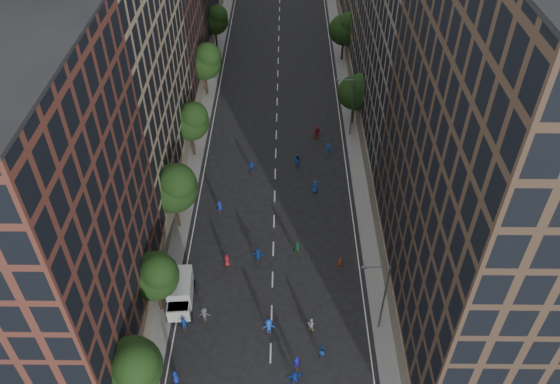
{
  "coord_description": "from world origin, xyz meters",
  "views": [
    {
      "loc": [
        1.18,
        -19.98,
        45.57
      ],
      "look_at": [
        0.69,
        30.04,
        2.0
      ],
      "focal_mm": 35.0,
      "sensor_mm": 36.0,
      "label": 1
    }
  ],
  "objects_px": {
    "cargo_van": "(180,293)",
    "skater_0": "(175,377)",
    "streetlamp_near": "(382,295)",
    "streetlamp_far": "(351,104)",
    "skater_2": "(322,352)",
    "skater_1": "(296,362)"
  },
  "relations": [
    {
      "from": "streetlamp_near",
      "to": "streetlamp_far",
      "type": "xyz_separation_m",
      "value": [
        0.0,
        33.0,
        0.0
      ]
    },
    {
      "from": "cargo_van",
      "to": "skater_0",
      "type": "relative_size",
      "value": 3.56
    },
    {
      "from": "streetlamp_near",
      "to": "streetlamp_far",
      "type": "bearing_deg",
      "value": 90.0
    },
    {
      "from": "skater_0",
      "to": "skater_2",
      "type": "xyz_separation_m",
      "value": [
        13.29,
        2.72,
        0.08
      ]
    },
    {
      "from": "streetlamp_near",
      "to": "skater_2",
      "type": "relative_size",
      "value": 5.33
    },
    {
      "from": "cargo_van",
      "to": "skater_2",
      "type": "bearing_deg",
      "value": -27.99
    },
    {
      "from": "skater_2",
      "to": "streetlamp_far",
      "type": "bearing_deg",
      "value": -105.12
    },
    {
      "from": "streetlamp_near",
      "to": "skater_1",
      "type": "xyz_separation_m",
      "value": [
        -7.94,
        -4.46,
        -4.37
      ]
    },
    {
      "from": "skater_1",
      "to": "cargo_van",
      "type": "bearing_deg",
      "value": -51.52
    },
    {
      "from": "streetlamp_far",
      "to": "skater_0",
      "type": "bearing_deg",
      "value": -115.79
    },
    {
      "from": "cargo_van",
      "to": "skater_1",
      "type": "relative_size",
      "value": 3.44
    },
    {
      "from": "cargo_van",
      "to": "streetlamp_near",
      "type": "bearing_deg",
      "value": -12.53
    },
    {
      "from": "streetlamp_near",
      "to": "skater_0",
      "type": "bearing_deg",
      "value": -162.25
    },
    {
      "from": "skater_0",
      "to": "skater_2",
      "type": "bearing_deg",
      "value": -143.83
    },
    {
      "from": "streetlamp_near",
      "to": "skater_1",
      "type": "distance_m",
      "value": 10.11
    },
    {
      "from": "skater_0",
      "to": "skater_1",
      "type": "xyz_separation_m",
      "value": [
        10.92,
        1.58,
        0.03
      ]
    },
    {
      "from": "skater_2",
      "to": "streetlamp_near",
      "type": "bearing_deg",
      "value": -155.59
    },
    {
      "from": "streetlamp_near",
      "to": "skater_0",
      "type": "height_order",
      "value": "streetlamp_near"
    },
    {
      "from": "skater_0",
      "to": "cargo_van",
      "type": "bearing_deg",
      "value": -60.24
    },
    {
      "from": "skater_2",
      "to": "skater_0",
      "type": "bearing_deg",
      "value": 5.16
    },
    {
      "from": "streetlamp_far",
      "to": "skater_1",
      "type": "distance_m",
      "value": 38.55
    },
    {
      "from": "streetlamp_near",
      "to": "streetlamp_far",
      "type": "relative_size",
      "value": 1.0
    }
  ]
}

